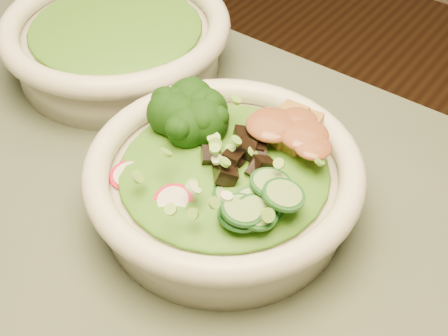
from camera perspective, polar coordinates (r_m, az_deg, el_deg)
The scene contains 12 objects.
dining_table at distance 0.66m, azimuth -19.38°, elevation -12.69°, with size 1.20×0.80×0.75m.
salad_bowl at distance 0.53m, azimuth -0.00°, elevation -1.41°, with size 0.23×0.23×0.06m.
side_bowl at distance 0.71m, azimuth -9.74°, elevation 11.41°, with size 0.25×0.25×0.07m.
lettuce_bed at distance 0.51m, azimuth -0.00°, elevation 0.08°, with size 0.18×0.18×0.02m, color #316615.
side_lettuce at distance 0.70m, azimuth -9.92°, elevation 12.71°, with size 0.17×0.17×0.02m, color #316615.
broccoli_florets at distance 0.54m, azimuth -2.65°, elevation 4.62°, with size 0.07×0.06×0.04m, color black, non-canonical shape.
radish_slices at distance 0.50m, azimuth -5.90°, elevation -1.87°, with size 0.10×0.03×0.02m, color #B90E31, non-canonical shape.
cucumber_slices at distance 0.47m, azimuth 2.82°, elevation -3.43°, with size 0.06×0.06×0.03m, color #79A65C, non-canonical shape.
mushroom_heap at distance 0.51m, azimuth 1.07°, elevation 1.35°, with size 0.06×0.06×0.03m, color black, non-canonical shape.
tofu_cubes at distance 0.53m, azimuth 5.47°, elevation 2.51°, with size 0.08×0.05×0.03m, color #A58437, non-canonical shape.
peanut_sauce at distance 0.52m, azimuth 5.55°, elevation 3.44°, with size 0.06×0.05×0.01m, color brown.
scallion_garnish at distance 0.50m, azimuth -0.00°, elevation 1.73°, with size 0.17×0.17×0.02m, color #73B640, non-canonical shape.
Camera 1 is at (0.37, -0.14, 1.16)m, focal length 50.00 mm.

